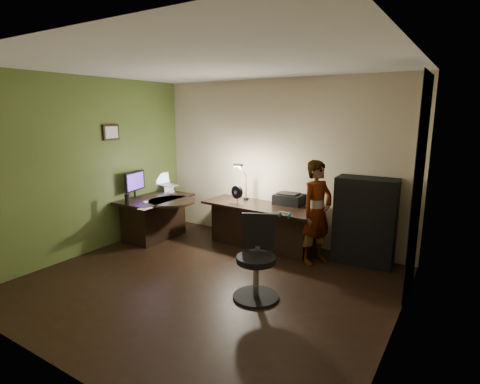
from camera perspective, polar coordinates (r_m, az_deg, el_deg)
The scene contains 27 objects.
floor at distance 5.00m, azimuth -5.11°, elevation -13.71°, with size 4.50×4.00×0.01m, color black.
ceiling at distance 4.54m, azimuth -5.79°, elevation 18.84°, with size 4.50×4.00×0.01m, color silver.
wall_back at distance 6.27m, azimuth 5.84°, elevation 4.52°, with size 4.50×0.01×2.70m, color #C0AF8A.
wall_front at distance 3.27m, azimuth -27.41°, elevation -3.74°, with size 4.50×0.01×2.70m, color #C0AF8A.
wall_left at distance 6.20m, azimuth -22.21°, elevation 3.62°, with size 0.01×4.00×2.70m, color #C0AF8A.
wall_right at distance 3.69m, azimuth 23.56°, elevation -1.72°, with size 0.01×4.00×2.70m, color #C0AF8A.
green_wall_overlay at distance 6.19m, azimuth -22.13°, elevation 3.61°, with size 0.00×4.00×2.70m, color #4E6429.
arched_doorway at distance 4.82m, azimuth 25.50°, elevation 0.54°, with size 0.01×0.90×2.60m, color black.
french_door at distance 3.25m, azimuth 21.24°, elevation -8.82°, with size 0.02×0.92×2.10m, color white.
framed_picture at distance 6.40m, azimuth -19.09°, elevation 8.58°, with size 0.04×0.30×0.25m, color black.
desk_left at distance 6.69m, azimuth -12.68°, elevation -3.87°, with size 0.77×1.25×0.72m, color black.
desk_right at distance 6.07m, azimuth 3.03°, elevation -5.28°, with size 1.91×0.67×0.71m, color black.
cabinet at distance 5.69m, azimuth 18.51°, elevation -4.21°, with size 0.84×0.42×1.26m, color black.
laptop_stand at distance 7.21m, azimuth -11.05°, elevation 0.61°, with size 0.24×0.20×0.10m, color silver.
laptop at distance 7.15m, azimuth -10.87°, elevation 1.89°, with size 0.34×0.32×0.23m, color silver.
monitor at distance 6.68m, azimuth -15.77°, elevation 0.50°, with size 0.10×0.51×0.34m, color black.
mouse at distance 6.29m, azimuth -14.21°, elevation -1.51°, with size 0.06×0.10×0.04m, color silver.
phone at distance 6.50m, azimuth -8.19°, elevation -0.97°, with size 0.07×0.14×0.01m, color black.
pen at distance 6.02m, azimuth -12.21°, elevation -2.16°, with size 0.01×0.15×0.01m, color black.
speaker at distance 6.18m, azimuth -16.83°, elevation -1.16°, with size 0.08×0.08×0.19m, color black.
notepad at distance 5.94m, azimuth -14.29°, elevation -2.45°, with size 0.14×0.20×0.01m, color silver.
desk_fan at distance 5.98m, azimuth -0.41°, elevation -0.53°, with size 0.21×0.12×0.33m, color black.
headphones at distance 5.35m, azimuth 6.78°, elevation -3.44°, with size 0.18×0.08×0.09m, color #155786.
printer at distance 6.06m, azimuth 7.48°, elevation -1.09°, with size 0.45×0.35×0.20m, color black.
desk_lamp at distance 6.23m, azimuth 0.93°, elevation 1.76°, with size 0.17×0.32×0.71m, color black.
office_chair at distance 4.43m, azimuth 2.48°, elevation -10.16°, with size 0.55×0.55×0.98m, color black.
person at distance 5.48m, azimuth 11.62°, elevation -3.10°, with size 0.54×0.36×1.51m, color #D8A88C.
Camera 1 is at (2.76, -3.56, 2.16)m, focal length 28.00 mm.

